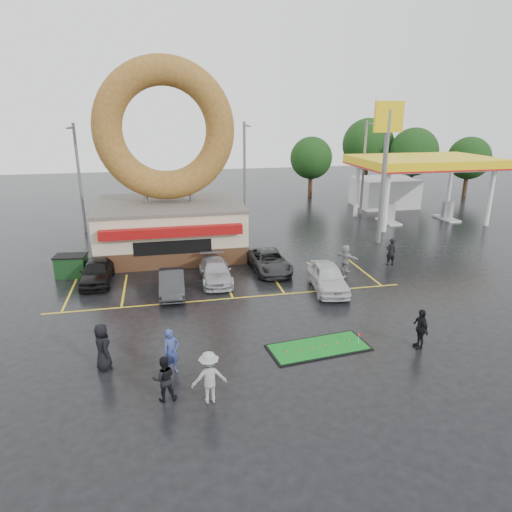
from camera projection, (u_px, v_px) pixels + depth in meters
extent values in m
plane|color=black|center=(244.00, 325.00, 22.22)|extent=(120.00, 120.00, 0.00)
cube|color=#472B19|center=(172.00, 244.00, 33.54)|extent=(10.00, 8.00, 1.20)
cube|color=beige|center=(170.00, 220.00, 33.00)|extent=(10.00, 8.00, 2.30)
cube|color=#59544C|center=(169.00, 203.00, 32.61)|extent=(10.20, 8.20, 0.20)
cube|color=maroon|center=(172.00, 232.00, 28.92)|extent=(9.00, 0.60, 0.60)
cylinder|color=slate|center=(146.00, 194.00, 32.08)|extent=(0.30, 0.30, 1.20)
cylinder|color=slate|center=(191.00, 193.00, 32.71)|extent=(0.30, 0.30, 1.20)
torus|color=brown|center=(165.00, 130.00, 31.04)|extent=(9.60, 2.00, 9.60)
cylinder|color=silver|center=(386.00, 203.00, 38.37)|extent=(0.40, 0.40, 5.00)
cylinder|color=silver|center=(490.00, 198.00, 40.34)|extent=(0.40, 0.40, 5.00)
cylinder|color=silver|center=(357.00, 191.00, 43.95)|extent=(0.40, 0.40, 5.00)
cylinder|color=silver|center=(449.00, 187.00, 45.93)|extent=(0.40, 0.40, 5.00)
cube|color=silver|center=(424.00, 164.00, 41.30)|extent=(12.00, 8.00, 0.50)
cube|color=yellow|center=(424.00, 161.00, 41.21)|extent=(12.30, 8.30, 0.70)
cube|color=#99999E|center=(389.00, 213.00, 42.05)|extent=(0.90, 0.60, 1.60)
cube|color=#99999E|center=(447.00, 210.00, 43.23)|extent=(0.90, 0.60, 1.60)
cube|color=silver|center=(384.00, 192.00, 48.97)|extent=(6.00, 5.00, 3.00)
cylinder|color=slate|center=(384.00, 179.00, 34.41)|extent=(0.36, 0.36, 10.00)
cube|color=yellow|center=(389.00, 117.00, 33.02)|extent=(2.20, 0.30, 2.20)
cylinder|color=slate|center=(80.00, 180.00, 37.47)|extent=(0.24, 0.24, 9.00)
cylinder|color=slate|center=(71.00, 127.00, 35.24)|extent=(0.12, 2.00, 0.12)
cube|color=slate|center=(69.00, 128.00, 34.33)|extent=(0.40, 0.18, 0.12)
cylinder|color=slate|center=(245.00, 173.00, 41.16)|extent=(0.24, 0.24, 9.00)
cylinder|color=slate|center=(246.00, 125.00, 38.94)|extent=(0.12, 2.00, 0.12)
cube|color=slate|center=(249.00, 126.00, 38.02)|extent=(0.40, 0.18, 0.12)
cylinder|color=slate|center=(363.00, 168.00, 44.46)|extent=(0.24, 0.24, 9.00)
cylinder|color=slate|center=(371.00, 124.00, 42.24)|extent=(0.12, 2.00, 0.12)
cube|color=slate|center=(376.00, 125.00, 41.32)|extent=(0.40, 0.18, 0.12)
cylinder|color=#332114|center=(411.00, 184.00, 54.82)|extent=(0.50, 0.50, 2.88)
sphere|color=black|center=(414.00, 152.00, 53.66)|extent=(5.60, 5.60, 5.60)
cylinder|color=#332114|center=(465.00, 186.00, 54.20)|extent=(0.50, 0.50, 2.52)
sphere|color=black|center=(469.00, 158.00, 53.19)|extent=(4.90, 4.90, 4.90)
cylinder|color=#332114|center=(365.00, 178.00, 57.70)|extent=(0.50, 0.50, 3.24)
sphere|color=black|center=(368.00, 144.00, 56.40)|extent=(6.30, 6.30, 6.30)
cylinder|color=#332114|center=(310.00, 186.00, 54.37)|extent=(0.50, 0.50, 2.52)
sphere|color=black|center=(311.00, 158.00, 53.36)|extent=(4.90, 4.90, 4.90)
imported|color=black|center=(97.00, 271.00, 27.44)|extent=(1.83, 4.34, 1.46)
imported|color=#28292A|center=(172.00, 283.00, 25.80)|extent=(1.49, 4.01, 1.31)
imported|color=#A5A4AA|center=(215.00, 271.00, 27.72)|extent=(1.89, 4.47, 1.29)
imported|color=#2A2A2C|center=(269.00, 261.00, 29.48)|extent=(2.33, 4.80, 1.31)
imported|color=silver|center=(328.00, 277.00, 26.35)|extent=(2.36, 4.70, 1.54)
imported|color=navy|center=(171.00, 352.00, 17.94)|extent=(0.82, 0.71, 1.90)
imported|color=black|center=(164.00, 379.00, 16.30)|extent=(0.88, 0.71, 1.74)
imported|color=gray|center=(209.00, 377.00, 16.17)|extent=(1.32, 0.81, 1.97)
imported|color=black|center=(102.00, 347.00, 18.26)|extent=(0.93, 1.12, 1.96)
imported|color=black|center=(420.00, 329.00, 19.92)|extent=(0.47, 1.07, 1.81)
imported|color=#99999B|center=(346.00, 258.00, 29.36)|extent=(1.35, 1.65, 1.77)
imported|color=black|center=(391.00, 252.00, 30.50)|extent=(0.68, 0.45, 1.85)
cube|color=#173C1A|center=(71.00, 266.00, 28.55)|extent=(1.92, 1.39, 1.30)
cube|color=black|center=(318.00, 348.00, 20.10)|extent=(4.63, 2.42, 0.05)
cube|color=#126E1E|center=(318.00, 347.00, 20.09)|extent=(4.40, 2.20, 0.03)
cylinder|color=silver|center=(359.00, 339.00, 20.30)|extent=(0.02, 0.02, 0.50)
cube|color=red|center=(360.00, 334.00, 20.25)|extent=(0.14, 0.01, 0.10)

